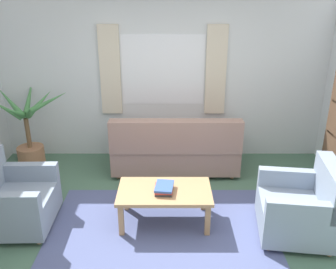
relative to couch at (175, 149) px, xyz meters
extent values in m
plane|color=#476B56|center=(-0.19, -1.56, -0.37)|extent=(6.24, 6.24, 0.00)
cube|color=silver|center=(-0.19, 0.70, 0.93)|extent=(5.32, 0.12, 2.60)
cube|color=white|center=(-0.19, 0.64, 1.08)|extent=(1.30, 0.01, 1.10)
cube|color=beige|center=(-1.02, 0.61, 1.08)|extent=(0.32, 0.06, 1.40)
cube|color=beige|center=(0.64, 0.61, 1.08)|extent=(0.32, 0.06, 1.40)
cube|color=#4C5684|center=(-0.19, -1.56, -0.36)|extent=(2.62, 1.91, 0.01)
cube|color=gray|center=(0.00, 0.07, -0.12)|extent=(1.90, 0.80, 0.38)
cube|color=gray|center=(0.00, -0.25, 0.31)|extent=(1.90, 0.20, 0.48)
cube|color=gray|center=(0.87, 0.07, 0.19)|extent=(0.16, 0.80, 0.24)
cube|color=gray|center=(-0.87, 0.07, 0.19)|extent=(0.16, 0.80, 0.24)
cylinder|color=#A87F56|center=(0.85, 0.37, -0.34)|extent=(0.06, 0.06, 0.06)
cylinder|color=#A87F56|center=(-0.85, 0.37, -0.34)|extent=(0.06, 0.06, 0.06)
cylinder|color=#A87F56|center=(0.85, -0.23, -0.34)|extent=(0.06, 0.06, 0.06)
cylinder|color=#A87F56|center=(-0.85, -0.23, -0.34)|extent=(0.06, 0.06, 0.06)
cube|color=gray|center=(-1.87, -1.41, -0.13)|extent=(0.82, 0.86, 0.36)
cube|color=gray|center=(-1.87, -1.77, 0.16)|extent=(0.80, 0.14, 0.22)
cube|color=gray|center=(-1.88, -1.05, 0.16)|extent=(0.80, 0.14, 0.22)
cylinder|color=#A87F56|center=(-1.55, -1.74, -0.34)|extent=(0.05, 0.05, 0.06)
cylinder|color=#A87F56|center=(-1.56, -1.06, -0.34)|extent=(0.05, 0.05, 0.06)
cylinder|color=#A87F56|center=(-2.20, -1.07, -0.34)|extent=(0.05, 0.05, 0.06)
cube|color=gray|center=(1.34, -1.56, -0.13)|extent=(0.90, 0.94, 0.36)
cube|color=gray|center=(1.66, -1.61, 0.28)|extent=(0.29, 0.86, 0.46)
cube|color=gray|center=(1.38, -1.21, 0.16)|extent=(0.81, 0.22, 0.22)
cube|color=gray|center=(1.29, -1.92, 0.16)|extent=(0.81, 0.22, 0.22)
cylinder|color=#A87F56|center=(1.06, -1.18, -0.34)|extent=(0.05, 0.05, 0.06)
cylinder|color=#A87F56|center=(0.97, -1.86, -0.34)|extent=(0.05, 0.05, 0.06)
cylinder|color=#A87F56|center=(1.70, -1.27, -0.34)|extent=(0.05, 0.05, 0.06)
cylinder|color=#A87F56|center=(1.61, -1.94, -0.34)|extent=(0.05, 0.05, 0.06)
cube|color=#A87F56|center=(-0.15, -1.33, 0.05)|extent=(1.10, 0.64, 0.04)
cube|color=#A87F56|center=(-0.64, -1.59, -0.17)|extent=(0.06, 0.06, 0.40)
cube|color=#A87F56|center=(0.34, -1.59, -0.17)|extent=(0.06, 0.06, 0.40)
cube|color=#A87F56|center=(-0.64, -1.07, -0.17)|extent=(0.06, 0.06, 0.40)
cube|color=#A87F56|center=(0.34, -1.07, -0.17)|extent=(0.06, 0.06, 0.40)
cube|color=#2D2D33|center=(-0.16, -1.36, 0.09)|extent=(0.21, 0.27, 0.03)
cube|color=#B23833|center=(-0.16, -1.36, 0.11)|extent=(0.21, 0.27, 0.02)
cube|color=#335199|center=(-0.15, -1.36, 0.14)|extent=(0.23, 0.31, 0.03)
cylinder|color=#9E6B4C|center=(-2.27, 0.15, -0.20)|extent=(0.41, 0.41, 0.34)
cylinder|color=brown|center=(-2.27, 0.15, 0.21)|extent=(0.07, 0.07, 0.47)
cone|color=#47894C|center=(-1.94, 0.21, 0.68)|extent=(0.66, 0.23, 0.39)
cone|color=#47894C|center=(-2.09, 0.36, 0.64)|extent=(0.36, 0.49, 0.38)
cone|color=#47894C|center=(-2.31, 0.49, 0.69)|extent=(0.15, 0.62, 0.50)
cone|color=#47894C|center=(-2.55, 0.32, 0.67)|extent=(0.55, 0.44, 0.43)
cone|color=#47894C|center=(-2.50, 0.07, 0.61)|extent=(0.44, 0.24, 0.40)
cone|color=#47894C|center=(-2.31, -0.12, 0.63)|extent=(0.15, 0.53, 0.36)
cone|color=#47894C|center=(-2.12, -0.04, 0.61)|extent=(0.32, 0.44, 0.36)
camera|label=1|loc=(-0.11, -5.07, 2.27)|focal=38.96mm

